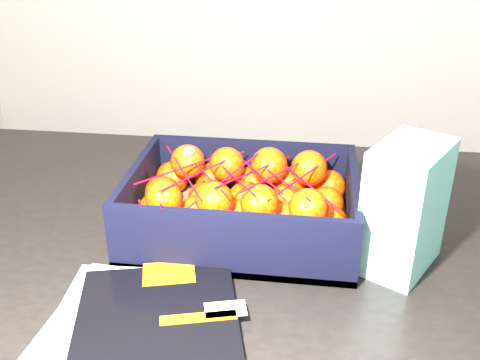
# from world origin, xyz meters

# --- Properties ---
(table) EXTENTS (1.21, 0.81, 0.75)m
(table) POSITION_xyz_m (-0.35, 0.03, 0.65)
(table) COLOR black
(table) RESTS_ON ground
(magazine_stack) EXTENTS (0.30, 0.32, 0.02)m
(magazine_stack) POSITION_xyz_m (-0.38, -0.25, 0.76)
(magazine_stack) COLOR silver
(magazine_stack) RESTS_ON table
(produce_crate) EXTENTS (0.37, 0.28, 0.11)m
(produce_crate) POSITION_xyz_m (-0.28, 0.04, 0.78)
(produce_crate) COLOR olive
(produce_crate) RESTS_ON table
(clementine_heap) EXTENTS (0.35, 0.26, 0.11)m
(clementine_heap) POSITION_xyz_m (-0.28, 0.04, 0.81)
(clementine_heap) COLOR #F43705
(clementine_heap) RESTS_ON produce_crate
(mesh_net) EXTENTS (0.30, 0.25, 0.09)m
(mesh_net) POSITION_xyz_m (-0.28, 0.03, 0.85)
(mesh_net) COLOR red
(mesh_net) RESTS_ON clementine_heap
(retail_carton) EXTENTS (0.14, 0.16, 0.20)m
(retail_carton) POSITION_xyz_m (-0.03, -0.03, 0.85)
(retail_carton) COLOR white
(retail_carton) RESTS_ON table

